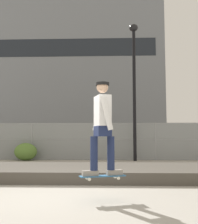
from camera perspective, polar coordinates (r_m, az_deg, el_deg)
The scene contains 10 objects.
ground_plane at distance 5.39m, azimuth -7.24°, elevation -16.66°, with size 120.00×120.00×0.00m, color #9E998E.
gravel_berm at distance 8.21m, azimuth -3.85°, elevation -11.73°, with size 13.86×2.95×0.29m, color #4C473F.
skateboard at distance 5.10m, azimuth 0.70°, elevation -12.63°, with size 0.82×0.44×0.07m.
skater at distance 5.07m, azimuth 0.69°, elevation -1.98°, with size 0.72×0.62×1.66m.
chain_fence at distance 14.49m, azimuth -1.17°, elevation -5.80°, with size 18.74×0.06×1.85m.
street_lamp at distance 14.31m, azimuth 6.98°, elevation 7.42°, with size 0.44×0.44×6.74m.
parked_car_near at distance 17.76m, azimuth -8.48°, elevation -5.95°, with size 4.52×2.19×1.66m.
parked_car_mid at distance 17.63m, azimuth 13.17°, elevation -5.88°, with size 4.41×1.96×1.66m.
library_building at distance 46.54m, azimuth -8.18°, elevation 7.12°, with size 31.75×12.11×22.01m.
shrub_left at distance 14.57m, azimuth -14.36°, elevation -7.64°, with size 1.10×0.90×0.85m.
Camera 1 is at (0.85, -5.22, 1.07)m, focal length 46.06 mm.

